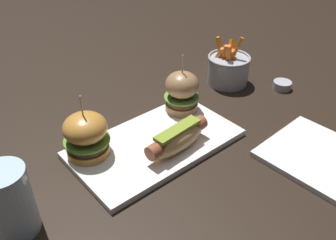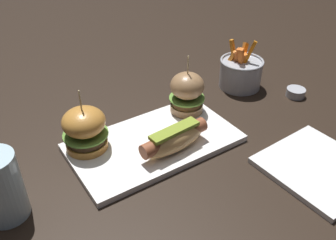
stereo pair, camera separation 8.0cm
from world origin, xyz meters
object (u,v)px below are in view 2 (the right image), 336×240
at_px(platter_main, 154,142).
at_px(slider_left, 85,129).
at_px(slider_right, 187,92).
at_px(side_plate, 318,167).
at_px(water_glass, 0,187).
at_px(hot_dog, 174,139).
at_px(fries_bucket, 241,72).
at_px(sauce_ramekin, 296,92).

distance_m(platter_main, slider_left, 0.16).
height_order(slider_left, slider_right, slider_right).
height_order(slider_left, side_plate, slider_left).
bearing_deg(slider_right, water_glass, -169.57).
bearing_deg(platter_main, slider_right, 24.16).
relative_size(hot_dog, side_plate, 0.81).
bearing_deg(slider_left, fries_bucket, 4.56).
xyz_separation_m(hot_dog, fries_bucket, (0.33, 0.15, 0.00)).
relative_size(sauce_ramekin, water_glass, 0.39).
relative_size(slider_left, side_plate, 0.70).
distance_m(hot_dog, side_plate, 0.30).
xyz_separation_m(platter_main, slider_right, (0.13, 0.06, 0.06)).
distance_m(side_plate, water_glass, 0.61).
distance_m(platter_main, water_glass, 0.33).
distance_m(slider_right, sauce_ramekin, 0.32).
height_order(platter_main, fries_bucket, fries_bucket).
height_order(hot_dog, sauce_ramekin, hot_dog).
distance_m(hot_dog, slider_left, 0.19).
bearing_deg(platter_main, fries_bucket, 15.75).
bearing_deg(hot_dog, fries_bucket, 24.64).
height_order(hot_dog, side_plate, hot_dog).
xyz_separation_m(platter_main, fries_bucket, (0.34, 0.10, 0.04)).
bearing_deg(sauce_ramekin, side_plate, -130.83).
xyz_separation_m(hot_dog, slider_right, (0.11, 0.11, 0.02)).
height_order(fries_bucket, sauce_ramekin, fries_bucket).
relative_size(slider_right, side_plate, 0.73).
bearing_deg(water_glass, sauce_ramekin, -0.34).
distance_m(slider_right, fries_bucket, 0.22).
xyz_separation_m(platter_main, slider_left, (-0.13, 0.06, 0.06)).
height_order(platter_main, hot_dog, hot_dog).
bearing_deg(platter_main, sauce_ramekin, -3.83).
bearing_deg(sauce_ramekin, fries_bucket, 125.37).
xyz_separation_m(slider_left, side_plate, (0.37, -0.31, -0.06)).
xyz_separation_m(hot_dog, water_glass, (-0.34, 0.03, 0.02)).
distance_m(fries_bucket, water_glass, 0.68).
xyz_separation_m(slider_left, sauce_ramekin, (0.57, -0.09, -0.05)).
height_order(slider_right, sauce_ramekin, slider_right).
bearing_deg(water_glass, platter_main, 4.36).
xyz_separation_m(slider_right, fries_bucket, (0.21, 0.04, -0.02)).
xyz_separation_m(slider_right, sauce_ramekin, (0.30, -0.09, -0.05)).
relative_size(fries_bucket, side_plate, 0.68).
height_order(hot_dog, slider_left, slider_left).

